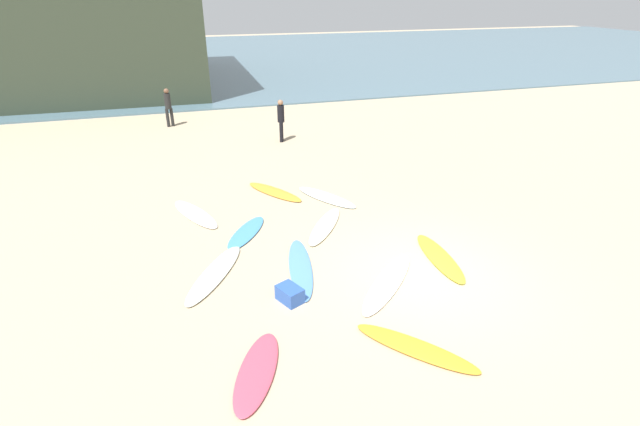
% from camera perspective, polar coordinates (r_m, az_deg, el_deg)
% --- Properties ---
extents(ground_plane, '(120.00, 120.00, 0.00)m').
position_cam_1_polar(ground_plane, '(10.76, 12.48, -7.39)').
color(ground_plane, tan).
extents(ocean_water, '(120.00, 40.00, 0.08)m').
position_cam_1_polar(ocean_water, '(45.47, -11.51, 17.99)').
color(ocean_water, slate).
rests_on(ocean_water, ground_plane).
extents(surfboard_0, '(1.63, 2.19, 0.07)m').
position_cam_1_polar(surfboard_0, '(14.66, -5.53, 2.57)').
color(surfboard_0, gold).
rests_on(surfboard_0, ground_plane).
extents(surfboard_1, '(0.97, 2.64, 0.07)m').
position_cam_1_polar(surfboard_1, '(10.72, -2.39, -6.64)').
color(surfboard_1, '#548EE4').
rests_on(surfboard_1, ground_plane).
extents(surfboard_2, '(2.19, 2.24, 0.07)m').
position_cam_1_polar(surfboard_2, '(10.32, 8.19, -8.35)').
color(surfboard_2, white).
rests_on(surfboard_2, ground_plane).
extents(surfboard_3, '(0.73, 2.31, 0.07)m').
position_cam_1_polar(surfboard_3, '(11.44, 14.31, -5.23)').
color(surfboard_3, yellow).
rests_on(surfboard_3, ground_plane).
extents(surfboard_4, '(1.76, 2.44, 0.08)m').
position_cam_1_polar(surfboard_4, '(10.76, -12.64, -7.16)').
color(surfboard_4, silver).
rests_on(surfboard_4, ground_plane).
extents(surfboard_5, '(1.33, 1.99, 0.08)m').
position_cam_1_polar(surfboard_5, '(8.25, -7.67, -18.51)').
color(surfboard_5, '#DF4860').
rests_on(surfboard_5, ground_plane).
extents(surfboard_6, '(1.63, 2.25, 0.07)m').
position_cam_1_polar(surfboard_6, '(14.22, 0.78, 1.93)').
color(surfboard_6, white).
rests_on(surfboard_6, ground_plane).
extents(surfboard_7, '(1.70, 2.17, 0.08)m').
position_cam_1_polar(surfboard_7, '(12.50, 0.59, -1.56)').
color(surfboard_7, '#E8EBCD').
rests_on(surfboard_7, ground_plane).
extents(surfboard_8, '(1.87, 2.06, 0.08)m').
position_cam_1_polar(surfboard_8, '(8.77, 11.52, -15.71)').
color(surfboard_8, orange).
rests_on(surfboard_8, ground_plane).
extents(surfboard_9, '(1.49, 1.90, 0.07)m').
position_cam_1_polar(surfboard_9, '(12.33, -8.92, -2.33)').
color(surfboard_9, '#4790D4').
rests_on(surfboard_9, ground_plane).
extents(surfboard_10, '(1.43, 2.34, 0.08)m').
position_cam_1_polar(surfboard_10, '(13.61, -14.89, -0.11)').
color(surfboard_10, white).
rests_on(surfboard_10, ground_plane).
extents(beachgoer_near, '(0.35, 0.35, 1.71)m').
position_cam_1_polar(beachgoer_near, '(19.52, -4.76, 11.34)').
color(beachgoer_near, black).
rests_on(beachgoer_near, ground_plane).
extents(beachgoer_mid, '(0.35, 0.35, 1.71)m').
position_cam_1_polar(beachgoer_mid, '(22.75, -17.92, 12.29)').
color(beachgoer_mid, black).
rests_on(beachgoer_mid, ground_plane).
extents(beach_cooler, '(0.56, 0.64, 0.32)m').
position_cam_1_polar(beach_cooler, '(9.67, -3.68, -9.79)').
color(beach_cooler, '#2D56B2').
rests_on(beach_cooler, ground_plane).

